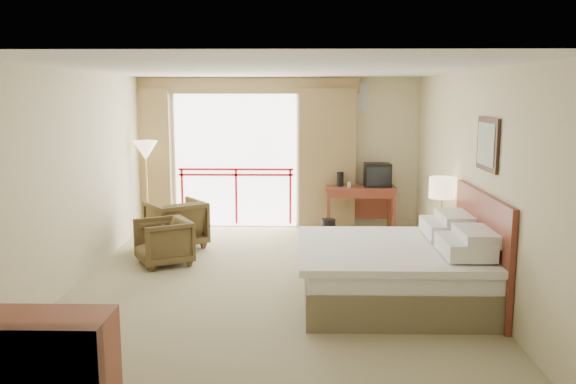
{
  "coord_description": "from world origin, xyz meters",
  "views": [
    {
      "loc": [
        0.36,
        -7.49,
        2.42
      ],
      "look_at": [
        0.21,
        0.4,
        1.14
      ],
      "focal_mm": 38.0,
      "sensor_mm": 36.0,
      "label": 1
    }
  ],
  "objects_px": {
    "wastebasket": "(328,228)",
    "side_table": "(152,235)",
    "bed": "(397,270)",
    "nightstand": "(441,247)",
    "armchair_far": "(176,247)",
    "armchair_near": "(164,264)",
    "dresser": "(25,372)",
    "desk": "(360,196)",
    "tv": "(378,175)",
    "table_lamp": "(442,189)",
    "floor_lamp": "(146,154)"
  },
  "relations": [
    {
      "from": "wastebasket",
      "to": "side_table",
      "type": "bearing_deg",
      "value": -152.25
    },
    {
      "from": "bed",
      "to": "wastebasket",
      "type": "xyz_separation_m",
      "value": [
        -0.65,
        3.25,
        -0.23
      ]
    },
    {
      "from": "nightstand",
      "to": "armchair_far",
      "type": "bearing_deg",
      "value": 161.42
    },
    {
      "from": "armchair_near",
      "to": "dresser",
      "type": "distance_m",
      "value": 4.3
    },
    {
      "from": "desk",
      "to": "tv",
      "type": "relative_size",
      "value": 2.69
    },
    {
      "from": "wastebasket",
      "to": "armchair_near",
      "type": "distance_m",
      "value": 3.0
    },
    {
      "from": "side_table",
      "to": "desk",
      "type": "bearing_deg",
      "value": 30.25
    },
    {
      "from": "bed",
      "to": "nightstand",
      "type": "distance_m",
      "value": 1.56
    },
    {
      "from": "table_lamp",
      "to": "wastebasket",
      "type": "bearing_deg",
      "value": 127.83
    },
    {
      "from": "bed",
      "to": "wastebasket",
      "type": "distance_m",
      "value": 3.33
    },
    {
      "from": "nightstand",
      "to": "floor_lamp",
      "type": "xyz_separation_m",
      "value": [
        -4.57,
        2.06,
        1.07
      ]
    },
    {
      "from": "tv",
      "to": "dresser",
      "type": "height_order",
      "value": "tv"
    },
    {
      "from": "floor_lamp",
      "to": "armchair_near",
      "type": "bearing_deg",
      "value": -69.92
    },
    {
      "from": "wastebasket",
      "to": "armchair_near",
      "type": "height_order",
      "value": "armchair_near"
    },
    {
      "from": "armchair_far",
      "to": "floor_lamp",
      "type": "bearing_deg",
      "value": -88.42
    },
    {
      "from": "armchair_far",
      "to": "floor_lamp",
      "type": "distance_m",
      "value": 1.78
    },
    {
      "from": "bed",
      "to": "table_lamp",
      "type": "xyz_separation_m",
      "value": [
        0.81,
        1.38,
        0.75
      ]
    },
    {
      "from": "wastebasket",
      "to": "armchair_near",
      "type": "bearing_deg",
      "value": -144.13
    },
    {
      "from": "bed",
      "to": "nightstand",
      "type": "bearing_deg",
      "value": 58.47
    },
    {
      "from": "desk",
      "to": "side_table",
      "type": "relative_size",
      "value": 2.47
    },
    {
      "from": "desk",
      "to": "wastebasket",
      "type": "xyz_separation_m",
      "value": [
        -0.57,
        -0.49,
        -0.47
      ]
    },
    {
      "from": "side_table",
      "to": "floor_lamp",
      "type": "height_order",
      "value": "floor_lamp"
    },
    {
      "from": "wastebasket",
      "to": "armchair_far",
      "type": "bearing_deg",
      "value": -163.04
    },
    {
      "from": "nightstand",
      "to": "armchair_near",
      "type": "xyz_separation_m",
      "value": [
        -3.88,
        0.18,
        -0.32
      ]
    },
    {
      "from": "desk",
      "to": "tv",
      "type": "height_order",
      "value": "tv"
    },
    {
      "from": "bed",
      "to": "floor_lamp",
      "type": "height_order",
      "value": "floor_lamp"
    },
    {
      "from": "tv",
      "to": "armchair_far",
      "type": "height_order",
      "value": "tv"
    },
    {
      "from": "table_lamp",
      "to": "dresser",
      "type": "height_order",
      "value": "table_lamp"
    },
    {
      "from": "tv",
      "to": "nightstand",
      "type": "bearing_deg",
      "value": -69.75
    },
    {
      "from": "armchair_far",
      "to": "floor_lamp",
      "type": "xyz_separation_m",
      "value": [
        -0.66,
        0.88,
        1.39
      ]
    },
    {
      "from": "tv",
      "to": "bed",
      "type": "bearing_deg",
      "value": -87.27
    },
    {
      "from": "nightstand",
      "to": "side_table",
      "type": "height_order",
      "value": "nightstand"
    },
    {
      "from": "bed",
      "to": "wastebasket",
      "type": "height_order",
      "value": "bed"
    },
    {
      "from": "table_lamp",
      "to": "armchair_far",
      "type": "distance_m",
      "value": 4.23
    },
    {
      "from": "nightstand",
      "to": "armchair_far",
      "type": "distance_m",
      "value": 4.1
    },
    {
      "from": "bed",
      "to": "floor_lamp",
      "type": "distance_m",
      "value": 5.16
    },
    {
      "from": "dresser",
      "to": "floor_lamp",
      "type": "bearing_deg",
      "value": 98.86
    },
    {
      "from": "wastebasket",
      "to": "dresser",
      "type": "distance_m",
      "value": 6.53
    },
    {
      "from": "bed",
      "to": "armchair_near",
      "type": "height_order",
      "value": "bed"
    },
    {
      "from": "bed",
      "to": "dresser",
      "type": "height_order",
      "value": "bed"
    },
    {
      "from": "table_lamp",
      "to": "desk",
      "type": "relative_size",
      "value": 0.5
    },
    {
      "from": "bed",
      "to": "armchair_near",
      "type": "distance_m",
      "value": 3.44
    },
    {
      "from": "tv",
      "to": "wastebasket",
      "type": "xyz_separation_m",
      "value": [
        -0.87,
        -0.42,
        -0.85
      ]
    },
    {
      "from": "desk",
      "to": "armchair_near",
      "type": "distance_m",
      "value": 3.79
    },
    {
      "from": "wastebasket",
      "to": "dresser",
      "type": "relative_size",
      "value": 0.24
    },
    {
      "from": "bed",
      "to": "armchair_far",
      "type": "distance_m",
      "value": 4.0
    },
    {
      "from": "dresser",
      "to": "side_table",
      "type": "bearing_deg",
      "value": 95.35
    },
    {
      "from": "desk",
      "to": "armchair_near",
      "type": "bearing_deg",
      "value": -138.97
    },
    {
      "from": "floor_lamp",
      "to": "wastebasket",
      "type": "bearing_deg",
      "value": -2.44
    },
    {
      "from": "nightstand",
      "to": "armchair_near",
      "type": "bearing_deg",
      "value": 175.63
    }
  ]
}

